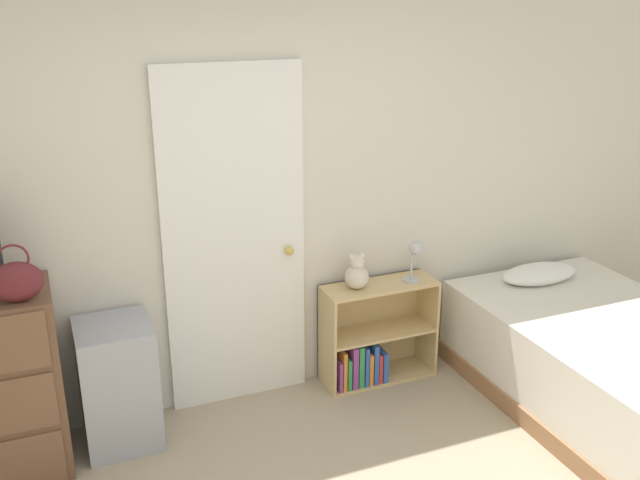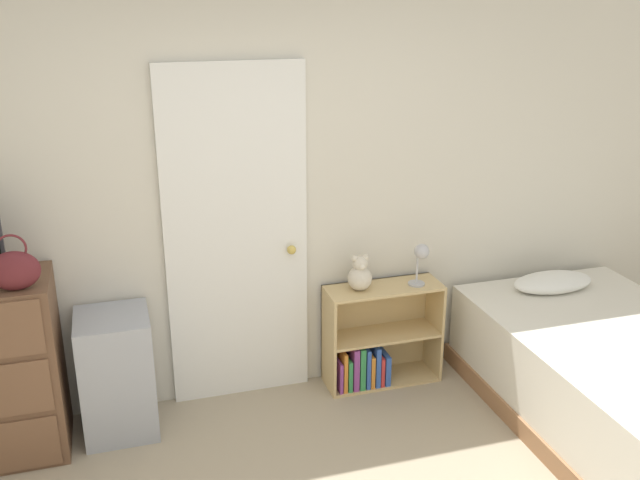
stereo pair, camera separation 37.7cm
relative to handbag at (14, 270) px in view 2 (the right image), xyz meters
name	(u,v)px [view 2 (the right image)]	position (x,y,z in m)	size (l,w,h in m)	color
wall_back	(243,198)	(1.25, 0.44, 0.15)	(10.00, 0.06, 2.55)	beige
door_closed	(237,239)	(1.19, 0.39, -0.09)	(0.86, 0.09, 2.08)	white
handbag	(14,270)	(0.00, 0.00, 0.00)	(0.25, 0.11, 0.30)	#591E23
storage_bin	(117,374)	(0.43, 0.18, -0.77)	(0.41, 0.42, 0.73)	#999EA8
bookshelf	(373,345)	(2.03, 0.26, -0.87)	(0.75, 0.27, 0.67)	tan
teddy_bear	(360,275)	(1.93, 0.25, -0.36)	(0.15, 0.15, 0.23)	beige
desk_lamp	(421,256)	(2.32, 0.21, -0.26)	(0.12, 0.12, 0.28)	#B2B2B7
bed	(615,378)	(3.24, -0.57, -0.85)	(1.24, 1.94, 0.68)	#996B47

